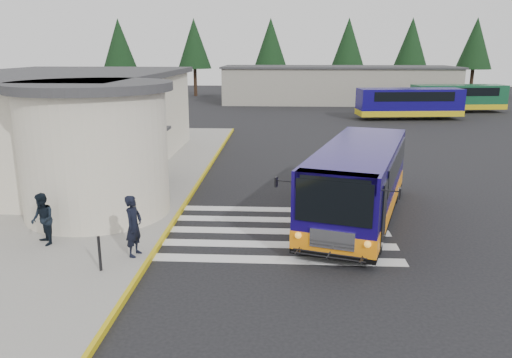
# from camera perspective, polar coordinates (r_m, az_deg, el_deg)

# --- Properties ---
(ground) EXTENTS (140.00, 140.00, 0.00)m
(ground) POSITION_cam_1_polar(r_m,az_deg,el_deg) (17.97, 3.55, -5.13)
(ground) COLOR black
(ground) RESTS_ON ground
(sidewalk) EXTENTS (10.00, 34.00, 0.15)m
(sidewalk) POSITION_cam_1_polar(r_m,az_deg,el_deg) (23.48, -19.03, -0.97)
(sidewalk) COLOR gray
(sidewalk) RESTS_ON ground
(curb_strip) EXTENTS (0.12, 34.00, 0.16)m
(curb_strip) POSITION_cam_1_polar(r_m,az_deg,el_deg) (22.10, -7.05, -1.20)
(curb_strip) COLOR gold
(curb_strip) RESTS_ON ground
(station_building) EXTENTS (12.70, 18.70, 4.80)m
(station_building) POSITION_cam_1_polar(r_m,az_deg,el_deg) (26.34, -20.87, 6.03)
(station_building) COLOR beige
(station_building) RESTS_ON ground
(crosswalk) EXTENTS (8.00, 5.35, 0.01)m
(crosswalk) POSITION_cam_1_polar(r_m,az_deg,el_deg) (17.22, 1.89, -5.98)
(crosswalk) COLOR silver
(crosswalk) RESTS_ON ground
(depot_building) EXTENTS (26.40, 8.40, 4.20)m
(depot_building) POSITION_cam_1_polar(r_m,az_deg,el_deg) (59.37, 9.31, 10.60)
(depot_building) COLOR gray
(depot_building) RESTS_ON ground
(tree_line) EXTENTS (58.40, 4.40, 10.00)m
(tree_line) POSITION_cam_1_polar(r_m,az_deg,el_deg) (67.23, 9.01, 15.04)
(tree_line) COLOR black
(tree_line) RESTS_ON ground
(transit_bus) EXTENTS (5.48, 9.94, 2.73)m
(transit_bus) POSITION_cam_1_polar(r_m,az_deg,el_deg) (18.40, 11.58, -0.68)
(transit_bus) COLOR #13075B
(transit_bus) RESTS_ON ground
(pedestrian_a) EXTENTS (0.57, 0.75, 1.83)m
(pedestrian_a) POSITION_cam_1_polar(r_m,az_deg,el_deg) (15.04, -13.81, -5.22)
(pedestrian_a) COLOR black
(pedestrian_a) RESTS_ON sidewalk
(pedestrian_b) EXTENTS (0.99, 1.01, 1.64)m
(pedestrian_b) POSITION_cam_1_polar(r_m,az_deg,el_deg) (16.79, -23.21, -4.26)
(pedestrian_b) COLOR black
(pedestrian_b) RESTS_ON sidewalk
(bollard) EXTENTS (0.08, 0.08, 1.00)m
(bollard) POSITION_cam_1_polar(r_m,az_deg,el_deg) (14.42, -17.44, -8.13)
(bollard) COLOR black
(bollard) RESTS_ON sidewalk
(far_bus_a) EXTENTS (9.30, 3.49, 2.34)m
(far_bus_a) POSITION_cam_1_polar(r_m,az_deg,el_deg) (46.73, 17.10, 8.40)
(far_bus_a) COLOR #0E0759
(far_bus_a) RESTS_ON ground
(far_bus_b) EXTENTS (9.19, 3.58, 2.31)m
(far_bus_b) POSITION_cam_1_polar(r_m,az_deg,el_deg) (53.81, 22.10, 8.69)
(far_bus_b) COLOR #13482B
(far_bus_b) RESTS_ON ground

